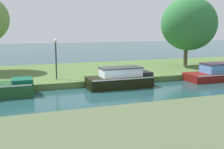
{
  "coord_description": "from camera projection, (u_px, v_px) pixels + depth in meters",
  "views": [
    {
      "loc": [
        -5.21,
        -15.36,
        3.84
      ],
      "look_at": [
        0.88,
        1.2,
        0.9
      ],
      "focal_mm": 44.39,
      "sensor_mm": 36.0,
      "label": 1
    }
  ],
  "objects": [
    {
      "name": "ground_plane",
      "position": [
        105.0,
        93.0,
        16.63
      ],
      "size": [
        120.0,
        120.0,
        0.0
      ],
      "primitive_type": "plane",
      "color": "#1D4244"
    },
    {
      "name": "riverbank_far",
      "position": [
        78.0,
        73.0,
        23.08
      ],
      "size": [
        72.0,
        10.0,
        0.4
      ],
      "primitive_type": "cube",
      "color": "#4D6934",
      "rests_on": "ground_plane"
    },
    {
      "name": "black_barge",
      "position": [
        120.0,
        79.0,
        18.15
      ],
      "size": [
        4.28,
        1.67,
        1.35
      ],
      "color": "black",
      "rests_on": "ground_plane"
    },
    {
      "name": "maroon_cruiser",
      "position": [
        224.0,
        72.0,
        21.06
      ],
      "size": [
        6.06,
        1.85,
        1.28
      ],
      "color": "maroon",
      "rests_on": "ground_plane"
    },
    {
      "name": "willow_tree_centre",
      "position": [
        189.0,
        24.0,
        24.97
      ],
      "size": [
        5.44,
        4.04,
        6.26
      ],
      "color": "brown",
      "rests_on": "riverbank_far"
    },
    {
      "name": "lamp_post",
      "position": [
        56.0,
        54.0,
        18.72
      ],
      "size": [
        0.24,
        0.24,
        2.75
      ],
      "color": "#333338",
      "rests_on": "riverbank_far"
    }
  ]
}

